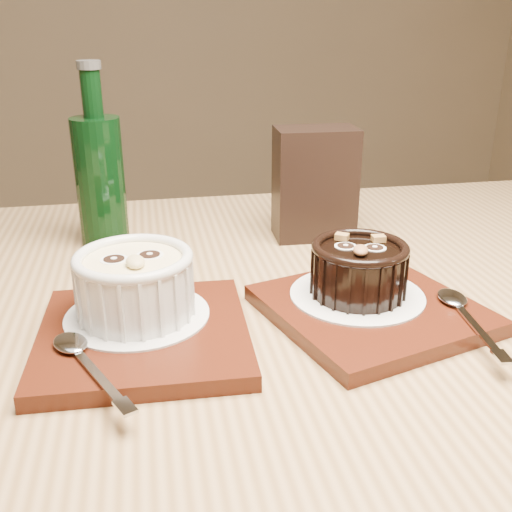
% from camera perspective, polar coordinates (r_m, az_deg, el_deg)
% --- Properties ---
extents(table, '(1.27, 0.91, 0.75)m').
position_cam_1_polar(table, '(0.64, 1.84, -12.39)').
color(table, olive).
rests_on(table, ground).
extents(tray_left, '(0.20, 0.20, 0.01)m').
position_cam_1_polar(tray_left, '(0.54, -10.60, -7.44)').
color(tray_left, '#43170B').
rests_on(tray_left, table).
extents(doily_left, '(0.13, 0.13, 0.00)m').
position_cam_1_polar(doily_left, '(0.55, -11.22, -5.52)').
color(doily_left, silver).
rests_on(doily_left, tray_left).
extents(ramekin_white, '(0.11, 0.11, 0.06)m').
position_cam_1_polar(ramekin_white, '(0.54, -11.48, -2.38)').
color(ramekin_white, silver).
rests_on(ramekin_white, doily_left).
extents(spoon_left, '(0.07, 0.13, 0.01)m').
position_cam_1_polar(spoon_left, '(0.49, -15.84, -9.61)').
color(spoon_left, '#B4B8BD').
rests_on(spoon_left, tray_left).
extents(tray_right, '(0.21, 0.21, 0.01)m').
position_cam_1_polar(tray_right, '(0.58, 10.89, -5.06)').
color(tray_right, '#43170B').
rests_on(tray_right, table).
extents(doily_right, '(0.13, 0.13, 0.00)m').
position_cam_1_polar(doily_right, '(0.59, 9.59, -3.65)').
color(doily_right, silver).
rests_on(doily_right, tray_right).
extents(ramekin_dark, '(0.09, 0.09, 0.06)m').
position_cam_1_polar(ramekin_dark, '(0.58, 9.78, -1.02)').
color(ramekin_dark, black).
rests_on(ramekin_dark, doily_right).
extents(spoon_right, '(0.05, 0.14, 0.01)m').
position_cam_1_polar(spoon_right, '(0.57, 19.44, -5.26)').
color(spoon_right, '#B4B8BD').
rests_on(spoon_right, tray_right).
extents(condiment_stand, '(0.11, 0.07, 0.14)m').
position_cam_1_polar(condiment_stand, '(0.76, 5.61, 6.88)').
color(condiment_stand, black).
rests_on(condiment_stand, table).
extents(green_bottle, '(0.06, 0.06, 0.22)m').
position_cam_1_polar(green_bottle, '(0.75, -14.64, 7.29)').
color(green_bottle, black).
rests_on(green_bottle, table).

